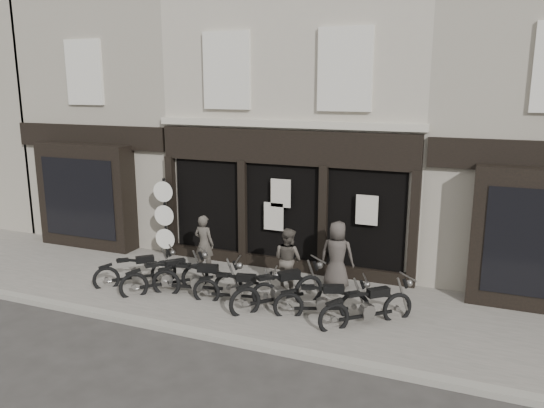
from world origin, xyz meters
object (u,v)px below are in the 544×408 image
at_px(motorcycle_6, 368,310).
at_px(motorcycle_4, 279,293).
at_px(man_centre, 288,259).
at_px(advert_sign_post, 165,222).
at_px(motorcycle_5, 323,304).
at_px(man_left, 204,244).
at_px(motorcycle_2, 198,283).
at_px(motorcycle_1, 166,279).
at_px(man_right, 337,255).
at_px(motorcycle_0, 137,273).
at_px(motorcycle_3, 237,291).

bearing_deg(motorcycle_6, motorcycle_4, 134.90).
height_order(man_centre, advert_sign_post, advert_sign_post).
xyz_separation_m(motorcycle_4, motorcycle_5, (1.05, -0.08, -0.05)).
distance_m(man_left, man_centre, 2.53).
distance_m(motorcycle_2, motorcycle_6, 4.08).
bearing_deg(motorcycle_2, motorcycle_1, 170.76).
distance_m(motorcycle_5, man_right, 1.79).
relative_size(motorcycle_1, motorcycle_2, 0.80).
distance_m(motorcycle_0, motorcycle_1, 0.97).
distance_m(man_right, advert_sign_post, 5.24).
xyz_separation_m(motorcycle_0, man_right, (4.76, 1.62, 0.58)).
height_order(motorcycle_2, motorcycle_4, motorcycle_4).
xyz_separation_m(motorcycle_1, motorcycle_2, (0.86, 0.06, 0.01)).
xyz_separation_m(motorcycle_5, man_right, (-0.16, 1.69, 0.57)).
xyz_separation_m(motorcycle_3, motorcycle_6, (3.03, 0.03, 0.03)).
bearing_deg(motorcycle_4, motorcycle_0, 131.76).
relative_size(motorcycle_1, man_right, 1.05).
xyz_separation_m(motorcycle_0, motorcycle_3, (2.87, -0.12, -0.00)).
height_order(motorcycle_6, man_right, man_right).
height_order(motorcycle_1, motorcycle_2, motorcycle_2).
xyz_separation_m(man_right, advert_sign_post, (-5.21, 0.42, 0.23)).
bearing_deg(man_right, motorcycle_5, 92.54).
relative_size(motorcycle_6, advert_sign_post, 0.73).
distance_m(motorcycle_3, motorcycle_5, 2.04).
bearing_deg(motorcycle_1, motorcycle_6, -47.21).
bearing_deg(motorcycle_6, motorcycle_3, 138.24).
xyz_separation_m(motorcycle_0, advert_sign_post, (-0.46, 2.04, 0.80)).
relative_size(motorcycle_0, advert_sign_post, 0.68).
bearing_deg(motorcycle_0, motorcycle_4, -42.76).
distance_m(man_centre, man_right, 1.21).
bearing_deg(motorcycle_1, motorcycle_3, -47.60).
bearing_deg(motorcycle_4, man_left, 104.23).
bearing_deg(motorcycle_4, motorcycle_5, -52.99).
relative_size(motorcycle_0, motorcycle_1, 0.93).
height_order(motorcycle_4, advert_sign_post, advert_sign_post).
distance_m(motorcycle_1, motorcycle_5, 3.96).
bearing_deg(man_left, motorcycle_3, 142.72).
xyz_separation_m(man_left, man_centre, (2.51, -0.32, -0.01)).
relative_size(man_left, man_right, 0.92).
distance_m(motorcycle_2, motorcycle_5, 3.10).
xyz_separation_m(motorcycle_0, man_centre, (3.68, 1.08, 0.50)).
relative_size(motorcycle_0, man_centre, 1.07).
bearing_deg(motorcycle_0, advert_sign_post, 59.67).
relative_size(motorcycle_2, motorcycle_6, 1.24).
height_order(motorcycle_6, man_centre, man_centre).
relative_size(motorcycle_4, man_right, 1.14).
bearing_deg(motorcycle_0, motorcycle_3, -45.28).
height_order(motorcycle_5, man_centre, man_centre).
distance_m(motorcycle_1, man_right, 4.21).
bearing_deg(motorcycle_4, man_centre, 51.23).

